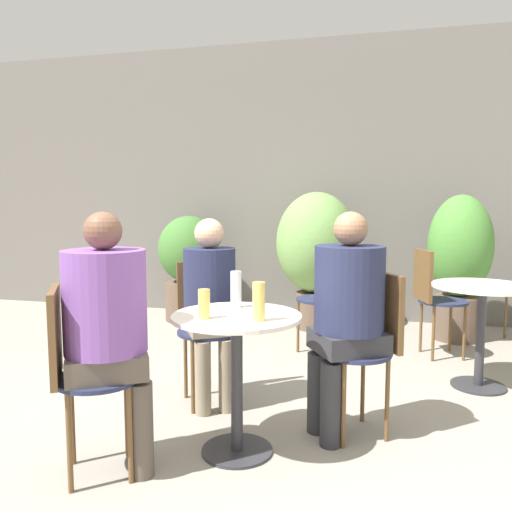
% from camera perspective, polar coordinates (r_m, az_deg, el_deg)
% --- Properties ---
extents(ground_plane, '(20.00, 20.00, 0.00)m').
position_cam_1_polar(ground_plane, '(2.57, -0.30, -23.29)').
color(ground_plane, gray).
extents(storefront_wall, '(10.00, 0.06, 3.00)m').
position_cam_1_polar(storefront_wall, '(5.52, 8.28, 8.49)').
color(storefront_wall, slate).
rests_on(storefront_wall, ground_plane).
extents(cafe_table_near, '(0.65, 0.65, 0.71)m').
position_cam_1_polar(cafe_table_near, '(2.52, -2.22, -10.76)').
color(cafe_table_near, '#2D2D33').
rests_on(cafe_table_near, ground_plane).
extents(cafe_table_far, '(0.66, 0.66, 0.71)m').
position_cam_1_polar(cafe_table_far, '(3.73, 24.38, -5.74)').
color(cafe_table_far, '#2D2D33').
rests_on(cafe_table_far, ground_plane).
extents(bistro_chair_0, '(0.45, 0.44, 0.88)m').
position_cam_1_polar(bistro_chair_0, '(2.80, 12.85, -8.95)').
color(bistro_chair_0, '#232847').
rests_on(bistro_chair_0, ground_plane).
extents(bistro_chair_1, '(0.44, 0.45, 0.88)m').
position_cam_1_polar(bistro_chair_1, '(3.22, -5.77, -6.86)').
color(bistro_chair_1, '#232847').
rests_on(bistro_chair_1, ground_plane).
extents(bistro_chair_2, '(0.45, 0.44, 0.88)m').
position_cam_1_polar(bistro_chair_2, '(2.44, -19.75, -11.42)').
color(bistro_chair_2, '#232847').
rests_on(bistro_chair_2, ground_plane).
extents(bistro_chair_3, '(0.43, 0.41, 0.88)m').
position_cam_1_polar(bistro_chair_3, '(4.32, 19.57, -3.88)').
color(bistro_chair_3, '#232847').
rests_on(bistro_chair_3, ground_plane).
extents(bistro_chair_4, '(0.45, 0.45, 0.88)m').
position_cam_1_polar(bistro_chair_4, '(4.12, 8.14, -4.06)').
color(bistro_chair_4, '#232847').
rests_on(bistro_chair_4, ground_plane).
extents(seated_person_0, '(0.46, 0.45, 1.21)m').
position_cam_1_polar(seated_person_0, '(2.69, 10.27, -5.56)').
color(seated_person_0, '#2D2D33').
rests_on(seated_person_0, ground_plane).
extents(seated_person_1, '(0.39, 0.40, 1.17)m').
position_cam_1_polar(seated_person_1, '(3.05, -5.25, -4.44)').
color(seated_person_1, gray).
rests_on(seated_person_1, ground_plane).
extents(seated_person_2, '(0.47, 0.46, 1.22)m').
position_cam_1_polar(seated_person_2, '(2.39, -16.41, -7.11)').
color(seated_person_2, brown).
rests_on(seated_person_2, ground_plane).
extents(beer_glass_0, '(0.06, 0.06, 0.18)m').
position_cam_1_polar(beer_glass_0, '(2.32, 0.33, -5.23)').
color(beer_glass_0, '#DBC65B').
rests_on(beer_glass_0, cafe_table_near).
extents(beer_glass_1, '(0.06, 0.06, 0.19)m').
position_cam_1_polar(beer_glass_1, '(2.63, -2.30, -3.82)').
color(beer_glass_1, silver).
rests_on(beer_glass_1, cafe_table_near).
extents(beer_glass_2, '(0.06, 0.06, 0.14)m').
position_cam_1_polar(beer_glass_2, '(2.39, -5.95, -5.48)').
color(beer_glass_2, '#DBC65B').
rests_on(beer_glass_2, cafe_table_near).
extents(potted_plant_0, '(0.65, 0.65, 1.13)m').
position_cam_1_polar(potted_plant_0, '(5.41, -7.67, -0.78)').
color(potted_plant_0, brown).
rests_on(potted_plant_0, ground_plane).
extents(potted_plant_1, '(0.80, 0.80, 1.37)m').
position_cam_1_polar(potted_plant_1, '(5.01, 6.91, 0.90)').
color(potted_plant_1, brown).
rests_on(potted_plant_1, ground_plane).
extents(potted_plant_2, '(0.57, 0.57, 1.34)m').
position_cam_1_polar(potted_plant_2, '(4.93, 22.25, -0.39)').
color(potted_plant_2, brown).
rests_on(potted_plant_2, ground_plane).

